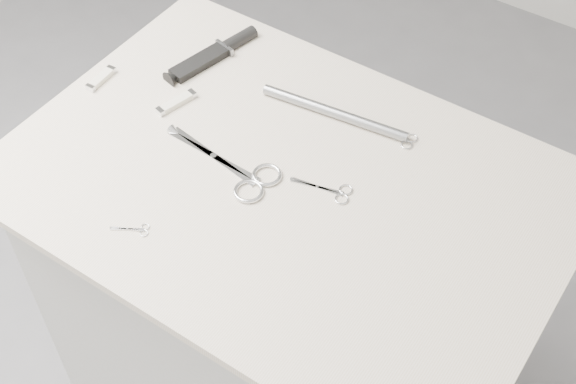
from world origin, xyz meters
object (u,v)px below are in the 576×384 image
Objects in this scene: embroidery_scissors_b at (399,137)px; pocket_knife_b at (101,79)px; plinth at (286,321)px; large_shears at (242,173)px; sheathed_knife at (218,52)px; metal_rail at (334,113)px; pocket_knife_a at (176,103)px; tiny_scissors at (135,230)px; embroidery_scissors_a at (332,191)px.

embroidery_scissors_b is 0.60m from pocket_knife_b.
large_shears is (-0.07, -0.03, 0.47)m from plinth.
plinth is 12.01× the size of pocket_knife_b.
sheathed_knife is 0.72× the size of metal_rail.
large_shears is 0.34m from sheathed_knife.
pocket_knife_a is at bearing 165.31° from large_shears.
metal_rail reaches higher than tiny_scissors.
pocket_knife_a is 1.19× the size of pocket_knife_b.
plinth is at bearing -85.27° from metal_rail.
embroidery_scissors_b is at bearing -53.60° from pocket_knife_a.
pocket_knife_a is (-0.37, 0.02, 0.00)m from embroidery_scissors_a.
embroidery_scissors_a is 1.27× the size of pocket_knife_a.
embroidery_scissors_a is at bearing -102.70° from sheathed_knife.
sheathed_knife is (-0.31, 0.21, 0.48)m from plinth.
pocket_knife_a is 0.31m from metal_rail.
embroidery_scissors_b is 0.52m from tiny_scissors.
pocket_knife_a is at bearing -152.18° from metal_rail.
embroidery_scissors_b reaches higher than plinth.
embroidery_scissors_b is 0.47× the size of sheathed_knife.
embroidery_scissors_a is 0.44m from sheathed_knife.
embroidery_scissors_a is 0.35m from tiny_scissors.
embroidery_scissors_b is at bearing 61.08° from plinth.
plinth is 8.83× the size of embroidery_scissors_b.
large_shears is 0.81× the size of metal_rail.
plinth is at bearing 27.87° from large_shears.
pocket_knife_a is (-0.29, 0.05, 0.48)m from plinth.
large_shears is 3.23× the size of pocket_knife_b.
tiny_scissors is at bearing -144.29° from embroidery_scissors_a.
metal_rail reaches higher than embroidery_scissors_a.
tiny_scissors is (-0.23, -0.26, -0.00)m from embroidery_scissors_a.
embroidery_scissors_b is 1.36× the size of pocket_knife_b.
pocket_knife_b reaches higher than embroidery_scissors_a.
metal_rail is at bearing -173.60° from embroidery_scissors_b.
plinth is at bearing -84.70° from pocket_knife_a.
embroidery_scissors_b is at bearing 29.14° from tiny_scissors.
sheathed_knife is (-0.43, 0.00, 0.01)m from embroidery_scissors_b.
pocket_knife_a is at bearing -158.87° from sheathed_knife.
embroidery_scissors_b is 1.60× the size of tiny_scissors.
plinth is 0.55m from tiny_scissors.
embroidery_scissors_a is at bearing -78.89° from pocket_knife_a.
large_shears is 0.39m from pocket_knife_b.
embroidery_scissors_b is 1.14× the size of pocket_knife_a.
embroidery_scissors_a is 0.38× the size of metal_rail.
pocket_knife_b is at bearing -163.31° from embroidery_scissors_b.
large_shears reaches higher than embroidery_scissors_a.
pocket_knife_b is at bearing -158.61° from metal_rail.
large_shears is 0.23m from pocket_knife_a.
pocket_knife_b is at bearing 177.90° from plinth.
embroidery_scissors_a is (0.08, 0.02, 0.47)m from plinth.
embroidery_scissors_b is (0.03, 0.18, -0.00)m from embroidery_scissors_a.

